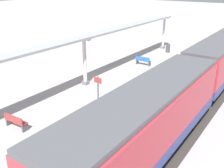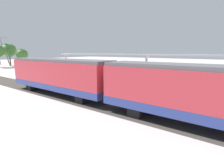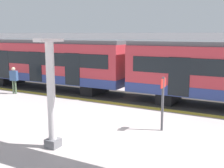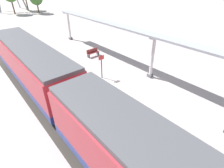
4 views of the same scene
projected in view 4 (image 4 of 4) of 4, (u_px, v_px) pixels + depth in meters
ground_plane at (125, 89)px, 14.21m from camera, size 176.00×176.00×0.00m
tactile_edge_strip at (91, 105)px, 12.35m from camera, size 0.46×37.44×0.01m
trackbed at (68, 117)px, 11.33m from camera, size 3.20×49.44×0.01m
train_far_carriage at (32, 65)px, 13.86m from camera, size 2.65×12.26×3.48m
canopy_pillar_second at (152, 58)px, 14.89m from camera, size 1.10×0.44×3.73m
canopy_pillar_third at (69, 26)px, 24.33m from camera, size 1.10×0.44×3.73m
canopy_beam at (154, 35)px, 13.93m from camera, size 1.20×29.97×0.16m
bench_mid_platform at (93, 52)px, 19.79m from camera, size 1.52×0.50×0.86m
platform_info_sign at (102, 64)px, 15.07m from camera, size 0.56×0.10×2.20m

